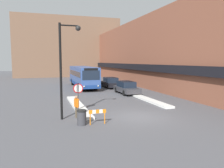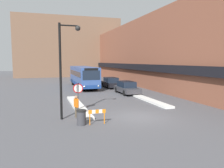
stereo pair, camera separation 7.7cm
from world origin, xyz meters
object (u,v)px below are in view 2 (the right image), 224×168
at_px(parked_car_middle, 111,83).
at_px(street_lamp, 65,61).
at_px(parked_car_front, 127,88).
at_px(trash_bin, 81,117).
at_px(city_bus, 83,76).
at_px(pedestrian, 76,105).
at_px(construction_barricade, 97,114).
at_px(stop_sign, 78,91).

bearing_deg(parked_car_middle, street_lamp, -117.18).
xyz_separation_m(parked_car_front, trash_bin, (-7.40, -11.28, -0.28)).
relative_size(street_lamp, trash_bin, 6.78).
height_order(city_bus, parked_car_middle, city_bus).
bearing_deg(street_lamp, parked_car_front, 49.44).
bearing_deg(pedestrian, city_bus, 154.36).
distance_m(city_bus, parked_car_front, 8.99).
distance_m(parked_car_front, pedestrian, 12.07).
bearing_deg(construction_barricade, parked_car_middle, 70.15).
bearing_deg(parked_car_middle, trash_bin, -112.74).
bearing_deg(street_lamp, city_bus, 76.17).
height_order(parked_car_middle, street_lamp, street_lamp).
height_order(parked_car_front, trash_bin, parked_car_front).
distance_m(parked_car_front, trash_bin, 13.50).
relative_size(pedestrian, trash_bin, 1.66).
height_order(city_bus, stop_sign, city_bus).
xyz_separation_m(pedestrian, construction_barricade, (1.01, -1.96, -0.28)).
xyz_separation_m(city_bus, trash_bin, (-3.56, -19.36, -1.21)).
bearing_deg(parked_car_front, city_bus, 115.46).
height_order(parked_car_middle, pedestrian, pedestrian).
distance_m(stop_sign, trash_bin, 3.88).
bearing_deg(stop_sign, city_bus, 78.53).
bearing_deg(pedestrian, parked_car_front, 127.83).
height_order(pedestrian, construction_barricade, pedestrian).
bearing_deg(city_bus, construction_barricade, -97.56).
height_order(street_lamp, trash_bin, street_lamp).
height_order(stop_sign, trash_bin, stop_sign).
bearing_deg(construction_barricade, city_bus, 82.44).
relative_size(city_bus, street_lamp, 1.81).
distance_m(parked_car_middle, trash_bin, 19.15).
relative_size(parked_car_middle, stop_sign, 2.10).
relative_size(city_bus, stop_sign, 5.27).
bearing_deg(construction_barricade, stop_sign, 98.61).
distance_m(stop_sign, pedestrian, 2.06).
bearing_deg(parked_car_front, stop_sign, -132.78).
xyz_separation_m(parked_car_front, pedestrian, (-7.45, -9.49, 0.19)).
height_order(street_lamp, construction_barricade, street_lamp).
distance_m(city_bus, construction_barricade, 19.72).
bearing_deg(parked_car_middle, construction_barricade, -109.85).
bearing_deg(stop_sign, construction_barricade, -81.39).
xyz_separation_m(street_lamp, construction_barricade, (1.75, -1.88, -3.31)).
relative_size(parked_car_middle, street_lamp, 0.72).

